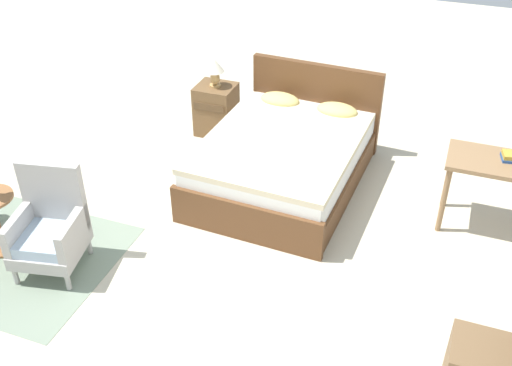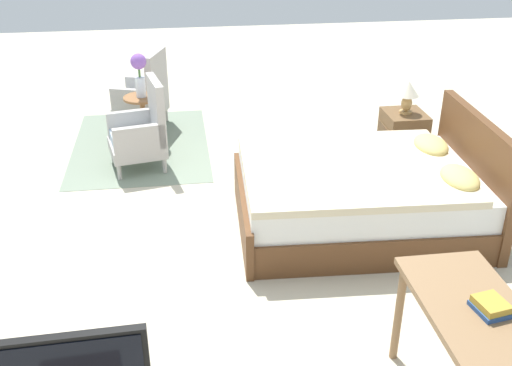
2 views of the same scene
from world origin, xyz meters
name	(u,v)px [view 1 (image 1 of 2)]	position (x,y,z in m)	size (l,w,h in m)	color
ground_plane	(249,240)	(0.00, 0.00, 0.00)	(16.00, 16.00, 0.00)	beige
floor_rug	(0,252)	(-2.03, -0.93, 0.00)	(2.10, 1.50, 0.01)	gray
bed	(286,157)	(0.01, 1.04, 0.30)	(1.58, 2.11, 0.96)	brown
armchair_by_window_right	(50,229)	(-1.45, -0.88, 0.38)	(0.64, 0.64, 0.92)	#ADA8A3
nightstand	(216,109)	(-1.09, 1.78, 0.30)	(0.44, 0.41, 0.60)	brown
table_lamp	(215,69)	(-1.09, 1.78, 0.81)	(0.22, 0.22, 0.33)	tan
vanity_desk	(506,173)	(2.08, 0.97, 0.62)	(1.04, 0.52, 0.73)	#8E6B47
book_stack	(512,157)	(2.10, 1.03, 0.76)	(0.20, 0.18, 0.07)	#284C8E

